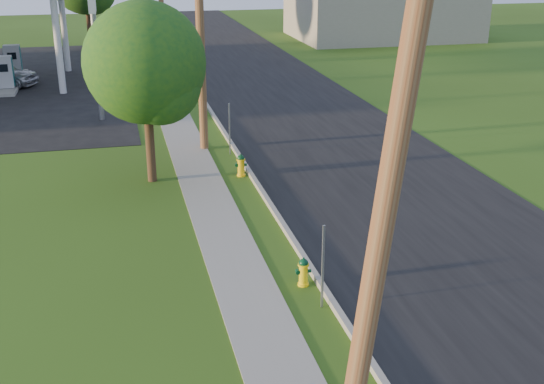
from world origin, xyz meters
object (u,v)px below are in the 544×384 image
object	(u,v)px
utility_pole_mid	(200,20)
tree_verge	(148,68)
hydrant_far	(195,93)
utility_pole_near	(388,187)
hydrant_near	(303,272)
fuel_pump_ne	(5,78)
fuel_pump_se	(14,65)
hydrant_mid	(241,165)

from	to	relation	value
utility_pole_mid	tree_verge	bearing A→B (deg)	-122.30
tree_verge	hydrant_far	xyz separation A→B (m)	(2.88, 11.80, -3.46)
utility_pole_near	hydrant_near	world-z (taller)	utility_pole_near
utility_pole_near	tree_verge	bearing A→B (deg)	98.45
tree_verge	fuel_pump_ne	bearing A→B (deg)	112.29
fuel_pump_se	tree_verge	xyz separation A→B (m)	(6.73, -20.42, 3.14)
fuel_pump_ne	hydrant_far	bearing A→B (deg)	-25.69
fuel_pump_ne	hydrant_mid	bearing A→B (deg)	-59.70
tree_verge	utility_pole_mid	bearing A→B (deg)	57.70
fuel_pump_ne	tree_verge	xyz separation A→B (m)	(6.73, -16.42, 3.14)
tree_verge	hydrant_mid	bearing A→B (deg)	-2.82
utility_pole_near	utility_pole_mid	distance (m)	18.00
fuel_pump_ne	hydrant_mid	xyz separation A→B (m)	(9.68, -16.57, -0.33)
hydrant_near	utility_pole_mid	bearing A→B (deg)	93.52
fuel_pump_ne	hydrant_mid	world-z (taller)	fuel_pump_ne
hydrant_far	fuel_pump_se	bearing A→B (deg)	138.10
fuel_pump_se	hydrant_mid	world-z (taller)	fuel_pump_se
hydrant_mid	hydrant_far	distance (m)	11.95
utility_pole_mid	tree_verge	world-z (taller)	utility_pole_mid
fuel_pump_ne	hydrant_far	distance (m)	10.67
hydrant_near	hydrant_far	xyz separation A→B (m)	(-0.01, 20.10, 0.05)
utility_pole_near	utility_pole_mid	bearing A→B (deg)	90.00
fuel_pump_ne	fuel_pump_se	xyz separation A→B (m)	(0.00, 4.00, 0.00)
fuel_pump_ne	utility_pole_near	bearing A→B (deg)	-73.98
utility_pole_mid	fuel_pump_se	bearing A→B (deg)	117.63
utility_pole_near	hydrant_mid	bearing A→B (deg)	86.90
fuel_pump_se	hydrant_near	xyz separation A→B (m)	(9.62, -28.73, -0.37)
utility_pole_near	fuel_pump_se	distance (m)	36.34
fuel_pump_ne	hydrant_mid	distance (m)	19.19
fuel_pump_se	hydrant_near	distance (m)	30.30
utility_pole_mid	fuel_pump_se	size ratio (longest dim) A/B	3.06
fuel_pump_se	hydrant_far	size ratio (longest dim) A/B	3.90
fuel_pump_se	hydrant_far	distance (m)	12.92
tree_verge	hydrant_far	bearing A→B (deg)	76.30
utility_pole_mid	tree_verge	size ratio (longest dim) A/B	1.63
fuel_pump_se	tree_verge	world-z (taller)	tree_verge
utility_pole_mid	hydrant_mid	size ratio (longest dim) A/B	12.18
fuel_pump_se	hydrant_far	bearing A→B (deg)	-41.90
utility_pole_mid	utility_pole_near	bearing A→B (deg)	-90.00
fuel_pump_se	hydrant_mid	distance (m)	22.74
hydrant_far	hydrant_mid	bearing A→B (deg)	-89.66
fuel_pump_se	tree_verge	size ratio (longest dim) A/B	0.53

